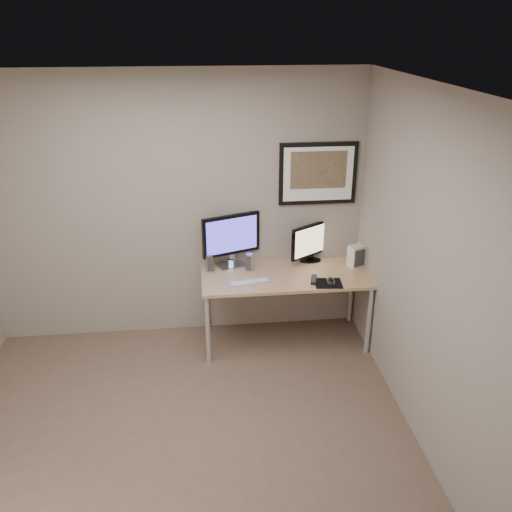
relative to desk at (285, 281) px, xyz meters
The scene contains 14 objects.
floor 1.81m from the desk, 126.53° to the right, with size 3.60×3.60×0.00m, color brown.
room 1.66m from the desk, 137.99° to the right, with size 3.60×3.60×3.60m.
desk is the anchor object (origin of this frame).
framed_art 1.07m from the desk, 43.46° to the left, with size 0.75×0.04×0.60m.
monitor_large 0.66m from the desk, 153.79° to the left, with size 0.56×0.27×0.54m.
monitor_tv 0.50m from the desk, 42.91° to the left, with size 0.44×0.30×0.40m.
speaker_left 0.75m from the desk, 167.74° to the left, with size 0.07×0.07×0.18m, color #B1B1B6.
speaker_right 0.39m from the desk, 158.19° to the left, with size 0.07×0.07×0.17m, color #B1B1B6.
phone_dock 0.54m from the desk, 163.25° to the left, with size 0.05×0.05×0.12m, color black.
keyboard 0.38m from the desk, 159.43° to the right, with size 0.38×0.10×0.01m, color #B8B8BD.
mousepad 0.44m from the desk, 32.03° to the right, with size 0.25×0.22×0.00m, color black.
mouse 0.45m from the desk, 27.81° to the right, with size 0.06×0.11×0.04m, color black.
remote 0.30m from the desk, 32.46° to the right, with size 0.05×0.18×0.02m, color black.
fan_unit 0.75m from the desk, ahead, with size 0.14×0.11×0.22m, color silver.
Camera 1 is at (0.21, -3.26, 2.98)m, focal length 38.00 mm.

